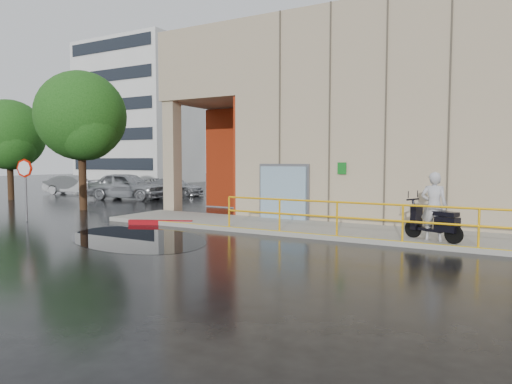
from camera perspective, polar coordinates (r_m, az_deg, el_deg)
ground at (r=12.70m, az=-9.16°, el=-6.90°), size 120.00×120.00×0.00m
sidewalk at (r=14.94m, az=14.31°, el=-5.04°), size 20.00×3.00×0.15m
building at (r=21.01m, az=22.05°, el=8.67°), size 20.00×10.17×8.00m
guardrail at (r=13.50m, az=13.90°, el=-3.40°), size 9.56×0.06×1.03m
distant_building at (r=52.24m, az=-14.43°, el=9.49°), size 12.00×8.08×15.00m
person at (r=13.61m, az=21.34°, el=-1.67°), size 0.70×0.46×1.92m
scooter at (r=13.59m, az=21.35°, el=-2.44°), size 1.79×1.23×1.36m
stop_sign at (r=19.93m, az=-26.92°, el=1.85°), size 0.72×0.21×2.45m
red_curb at (r=17.24m, az=-11.87°, el=-3.75°), size 2.28×1.10×0.18m
puddle at (r=14.55m, az=-14.73°, el=-5.57°), size 6.69×5.51×0.01m
car_a at (r=28.81m, az=-15.85°, el=0.74°), size 5.11×2.70×1.66m
car_b at (r=34.78m, az=-21.88°, el=0.86°), size 4.23×2.64×1.32m
car_c at (r=31.40m, az=-10.08°, el=0.65°), size 4.23×2.19×1.17m
tree_near at (r=23.34m, az=-20.89°, el=8.48°), size 4.22×4.22×6.60m
tree_far at (r=31.12m, az=-28.44°, el=6.02°), size 4.19×4.19×6.01m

